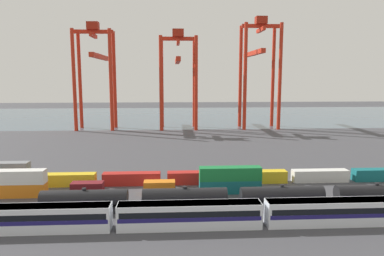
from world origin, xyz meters
name	(u,v)px	position (x,y,z in m)	size (l,w,h in m)	color
ground_plane	(158,150)	(0.00, 40.00, 0.00)	(420.00, 420.00, 0.00)	#424247
harbour_water	(164,116)	(0.00, 137.28, 0.00)	(400.00, 110.00, 0.01)	#475B6B
passenger_train	(190,214)	(6.92, -18.90, 2.14)	(66.77, 3.14, 3.90)	silver
freight_tank_row	(234,198)	(14.91, -11.55, 1.95)	(65.19, 2.72, 4.18)	#232326
shipping_container_1	(14,190)	(-25.83, -2.91, 1.30)	(12.10, 2.44, 2.60)	orange
shipping_container_2	(13,177)	(-25.83, -2.91, 3.90)	(12.10, 2.44, 2.60)	silver
shipping_container_3	(87,189)	(-11.99, -2.91, 1.30)	(6.04, 2.44, 2.60)	maroon
shipping_container_4	(160,188)	(1.85, -2.91, 1.30)	(6.04, 2.44, 2.60)	orange
shipping_container_5	(230,186)	(15.69, -2.91, 1.30)	(12.10, 2.44, 2.60)	#146066
shipping_container_6	(230,173)	(15.69, -2.91, 3.90)	(12.10, 2.44, 2.60)	#197538
shipping_container_7	(0,181)	(-31.39, 3.53, 1.30)	(12.10, 2.44, 2.60)	maroon
shipping_container_9	(66,180)	(-17.81, 3.53, 1.30)	(12.10, 2.44, 2.60)	gold
shipping_container_10	(132,179)	(-4.23, 3.53, 1.30)	(12.10, 2.44, 2.60)	#AD211C
shipping_container_11	(196,178)	(9.35, 3.53, 1.30)	(12.10, 2.44, 2.60)	#AD211C
shipping_container_12	(258,177)	(22.93, 3.53, 1.30)	(12.10, 2.44, 2.60)	gold
shipping_container_13	(320,176)	(36.51, 3.53, 1.30)	(12.10, 2.44, 2.60)	silver
shipping_container_14	(380,175)	(50.09, 3.53, 1.30)	(12.10, 2.44, 2.60)	#146066
gantry_crane_west	(96,66)	(-28.48, 89.54, 27.44)	(16.74, 38.42, 45.48)	red
gantry_crane_central	(178,69)	(7.31, 89.63, 26.07)	(16.27, 39.15, 42.80)	red
gantry_crane_east	(258,62)	(43.09, 89.24, 28.98)	(16.62, 37.71, 48.35)	red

